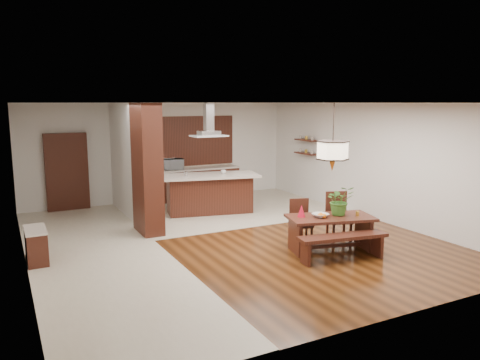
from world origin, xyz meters
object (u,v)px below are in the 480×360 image
pendant_lantern (333,137)px  foliage_plant (340,200)px  dining_chair_right (339,218)px  range_hood (209,120)px  hallway_console (36,246)px  dining_table (330,225)px  microwave (173,164)px  kitchen_island (210,193)px  dining_bench (342,248)px  fruit_bowl (320,215)px  island_cup (223,172)px  dining_chair_left (301,222)px

pendant_lantern → foliage_plant: pendant_lantern is taller
dining_chair_right → range_hood: range_hood is taller
dining_chair_right → foliage_plant: 0.67m
hallway_console → dining_table: dining_table is taller
range_hood → microwave: bearing=100.8°
dining_chair_right → microwave: size_ratio=1.82×
dining_table → dining_chair_right: dining_chair_right is taller
pendant_lantern → dining_chair_right: bearing=35.3°
kitchen_island → microwave: 1.97m
dining_bench → range_hood: size_ratio=1.92×
range_hood → pendant_lantern: bearing=-78.4°
microwave → dining_chair_right: bearing=-64.3°
dining_table → range_hood: size_ratio=2.03×
hallway_console → dining_bench: 5.65m
fruit_bowl → range_hood: 4.41m
island_cup → microwave: 2.05m
kitchen_island → microwave: (-0.35, 1.85, 0.58)m
kitchen_island → microwave: size_ratio=4.67×
dining_table → kitchen_island: kitchen_island is taller
island_cup → microwave: size_ratio=0.22×
fruit_bowl → hallway_console: bearing=159.4°
hallway_console → dining_chair_left: (4.96, -1.32, 0.15)m
fruit_bowl → microwave: bearing=99.3°
dining_chair_left → fruit_bowl: size_ratio=3.08×
hallway_console → microwave: microwave is taller
foliage_plant → kitchen_island: foliage_plant is taller
island_cup → kitchen_island: bearing=169.2°
pendant_lantern → island_cup: size_ratio=10.19×
dining_chair_left → foliage_plant: 0.93m
fruit_bowl → range_hood: bearing=98.6°
dining_chair_left → kitchen_island: (-0.56, 3.44, 0.07)m
fruit_bowl → microwave: (-0.96, 5.85, 0.38)m
fruit_bowl → kitchen_island: size_ratio=0.11×
hallway_console → pendant_lantern: pendant_lantern is taller
island_cup → dining_table: bearing=-83.5°
dining_chair_left → foliage_plant: bearing=-33.5°
range_hood → microwave: (-0.35, 1.84, -1.36)m
dining_bench → island_cup: 4.63m
hallway_console → dining_chair_left: size_ratio=0.95×
fruit_bowl → island_cup: island_cup is taller
dining_bench → range_hood: bearing=98.2°
island_cup → pendant_lantern: bearing=-83.5°
dining_table → pendant_lantern: (-0.00, 0.00, 1.73)m
dining_bench → kitchen_island: 4.68m
kitchen_island → foliage_plant: bearing=-63.3°
kitchen_island → dining_chair_right: bearing=-57.5°
pendant_lantern → kitchen_island: bearing=101.6°
hallway_console → dining_chair_left: dining_chair_left is taller
dining_chair_right → microwave: 5.80m
pendant_lantern → dining_chair_left: bearing=113.9°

